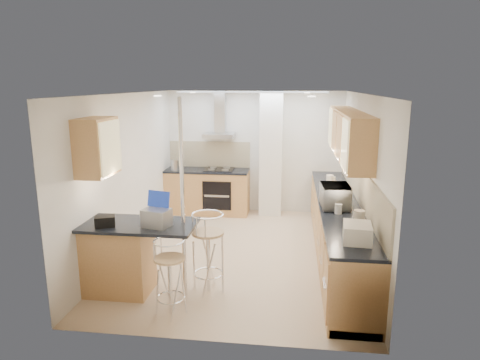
# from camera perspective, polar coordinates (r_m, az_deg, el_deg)

# --- Properties ---
(ground) EXTENTS (4.80, 4.80, 0.00)m
(ground) POSITION_cam_1_polar(r_m,az_deg,el_deg) (6.92, 0.06, -9.74)
(ground) COLOR beige
(ground) RESTS_ON ground
(room_shell) EXTENTS (3.64, 4.84, 2.51)m
(room_shell) POSITION_cam_1_polar(r_m,az_deg,el_deg) (6.82, 3.16, 3.42)
(room_shell) COLOR silver
(room_shell) RESTS_ON ground
(right_counter) EXTENTS (0.63, 4.40, 0.92)m
(right_counter) POSITION_cam_1_polar(r_m,az_deg,el_deg) (6.74, 12.90, -6.49)
(right_counter) COLOR tan
(right_counter) RESTS_ON ground
(back_counter) EXTENTS (1.70, 0.63, 0.92)m
(back_counter) POSITION_cam_1_polar(r_m,az_deg,el_deg) (8.89, -4.35, -1.49)
(back_counter) COLOR tan
(back_counter) RESTS_ON ground
(peninsula) EXTENTS (1.47, 0.72, 0.94)m
(peninsula) POSITION_cam_1_polar(r_m,az_deg,el_deg) (5.68, -13.32, -10.09)
(peninsula) COLOR tan
(peninsula) RESTS_ON ground
(microwave) EXTENTS (0.42, 0.60, 0.32)m
(microwave) POSITION_cam_1_polar(r_m,az_deg,el_deg) (6.23, 12.61, -2.13)
(microwave) COLOR silver
(microwave) RESTS_ON right_counter
(laptop) EXTENTS (0.37, 0.31, 0.22)m
(laptop) POSITION_cam_1_polar(r_m,az_deg,el_deg) (5.33, -11.06, -4.97)
(laptop) COLOR #9EA2A6
(laptop) RESTS_ON peninsula
(bag) EXTENTS (0.28, 0.25, 0.13)m
(bag) POSITION_cam_1_polar(r_m,az_deg,el_deg) (5.50, -17.57, -5.25)
(bag) COLOR black
(bag) RESTS_ON peninsula
(bar_stool_near) EXTENTS (0.42, 0.42, 0.93)m
(bar_stool_near) POSITION_cam_1_polar(r_m,az_deg,el_deg) (5.12, -9.31, -12.69)
(bar_stool_near) COLOR tan
(bar_stool_near) RESTS_ON ground
(bar_stool_end) EXTENTS (0.60, 0.60, 1.06)m
(bar_stool_end) POSITION_cam_1_polar(r_m,az_deg,el_deg) (5.58, -4.26, -9.60)
(bar_stool_end) COLOR tan
(bar_stool_end) RESTS_ON ground
(jar_a) EXTENTS (0.14, 0.14, 0.20)m
(jar_a) POSITION_cam_1_polar(r_m,az_deg,el_deg) (7.48, 11.88, -0.08)
(jar_a) COLOR beige
(jar_a) RESTS_ON right_counter
(jar_b) EXTENTS (0.13, 0.13, 0.16)m
(jar_b) POSITION_cam_1_polar(r_m,az_deg,el_deg) (7.53, 12.20, -0.16)
(jar_b) COLOR beige
(jar_b) RESTS_ON right_counter
(jar_c) EXTENTS (0.15, 0.15, 0.18)m
(jar_c) POSITION_cam_1_polar(r_m,az_deg,el_deg) (5.56, 15.61, -4.86)
(jar_c) COLOR #B8AA93
(jar_c) RESTS_ON right_counter
(jar_d) EXTENTS (0.13, 0.13, 0.14)m
(jar_d) POSITION_cam_1_polar(r_m,az_deg,el_deg) (5.96, 12.98, -3.76)
(jar_d) COLOR silver
(jar_d) RESTS_ON right_counter
(bread_bin) EXTENTS (0.34, 0.41, 0.20)m
(bread_bin) POSITION_cam_1_polar(r_m,az_deg,el_deg) (4.98, 15.35, -6.80)
(bread_bin) COLOR beige
(bread_bin) RESTS_ON right_counter
(kettle) EXTENTS (0.16, 0.16, 0.22)m
(kettle) POSITION_cam_1_polar(r_m,az_deg,el_deg) (8.76, -8.68, 1.99)
(kettle) COLOR #ACADB0
(kettle) RESTS_ON back_counter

